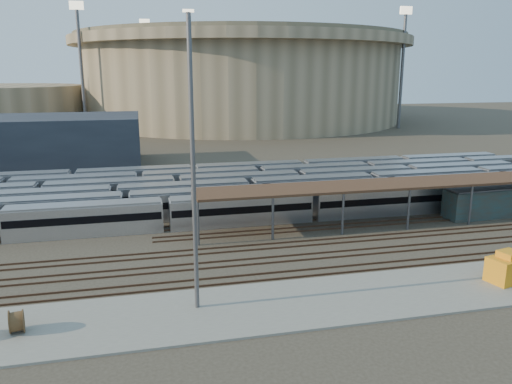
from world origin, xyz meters
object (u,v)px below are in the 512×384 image
Objects in this scene: cable_reel_west at (17,321)px; yellow_equipment at (508,269)px; teal_boxcar at (500,202)px; yard_light_pole at (193,168)px.

yellow_equipment is (41.78, -0.12, 0.28)m from cable_reel_west.
teal_boxcar is 23.93m from yellow_equipment.
cable_reel_west is (-56.13, -19.02, -0.81)m from teal_boxcar.
teal_boxcar reaches higher than cable_reel_west.
yellow_equipment is at bearing -2.36° from yard_light_pole.
teal_boxcar is 9.26× the size of cable_reel_west.
yard_light_pole is (-42.71, -17.97, 9.93)m from teal_boxcar.
teal_boxcar is at bearing 22.82° from yard_light_pole.
yellow_equipment reaches higher than cable_reel_west.
cable_reel_west is at bearing -175.55° from yard_light_pole.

